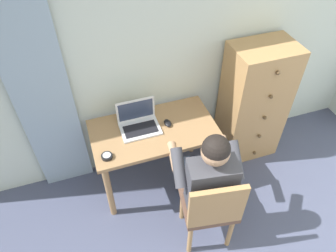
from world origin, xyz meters
The scene contains 9 objects.
wall_back centered at (0.00, 2.20, 1.25)m, with size 4.80×0.05×2.50m, color silver.
curtain_panel centered at (-1.07, 2.13, 1.07)m, with size 0.46×0.03×2.15m, color #8EA3B7.
desk centered at (-0.24, 1.83, 0.61)m, with size 1.09×0.61×0.72m.
dresser centered at (0.82, 1.94, 0.64)m, with size 0.58×0.44×1.27m.
chair centered at (-0.01, 1.08, 0.50)m, with size 0.48×0.46×0.89m.
person_seated centered at (0.01, 1.26, 0.68)m, with size 0.59×0.63×1.21m.
laptop centered at (-0.36, 1.90, 0.77)m, with size 0.34×0.25×0.24m.
computer_mouse centered at (-0.11, 1.84, 0.74)m, with size 0.06×0.10×0.03m, color black.
desk_clock centered at (-0.69, 1.64, 0.74)m, with size 0.09×0.09×0.03m.
Camera 1 is at (-0.75, -0.07, 2.68)m, focal length 33.98 mm.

